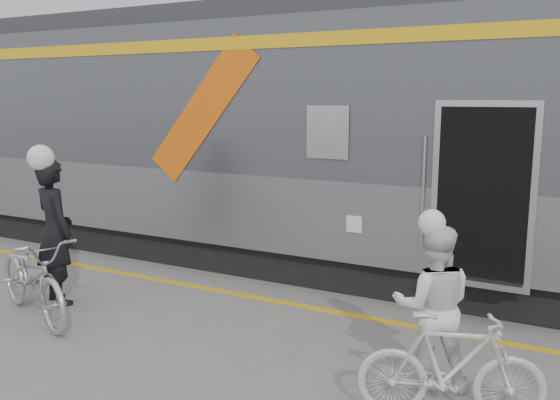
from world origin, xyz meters
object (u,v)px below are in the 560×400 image
Objects in this scene: bicycle_right at (451,367)px; bicycle_left at (33,277)px; man at (55,232)px; woman at (433,306)px.

bicycle_left is at bearing 71.41° from bicycle_right.
bicycle_right is at bearing -165.13° from man.
bicycle_right is at bearing 99.59° from woman.
bicycle_left reaches higher than bicycle_right.
woman is 0.70m from bicycle_right.
bicycle_left is 1.28× the size of bicycle_right.
bicycle_right is (5.26, -0.51, -0.49)m from man.
woman is at bearing 9.59° from bicycle_right.
man is at bearing -18.58° from woman.
woman is at bearing -62.52° from bicycle_left.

